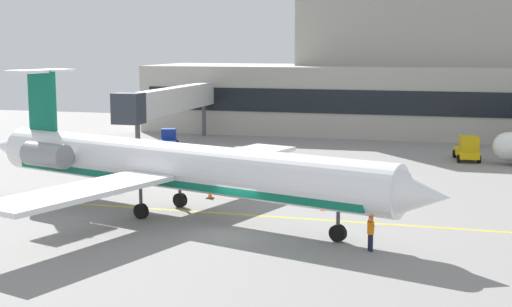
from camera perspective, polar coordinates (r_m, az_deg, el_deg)
The scene contains 11 objects.
ground at distance 39.73m, azimuth -1.55°, elevation -6.23°, with size 120.00×120.00×0.11m.
terminal_building at distance 84.71m, azimuth 13.93°, elevation 7.07°, with size 62.25×14.69×21.09m.
jet_bridge_west at distance 70.90m, azimuth -6.89°, elevation 4.12°, with size 2.40×21.34×6.00m.
regional_jet at distance 43.25m, azimuth -6.67°, elevation -0.99°, with size 32.53×24.80×8.45m.
baggage_tug at distance 71.35m, azimuth -6.92°, elevation 1.10°, with size 2.56×3.17×1.87m.
pushback_tractor at distance 65.66m, azimuth 16.34°, elevation 0.31°, with size 2.43×4.25×2.29m.
marshaller at distance 36.27m, azimuth 9.03°, elevation -6.13°, with size 0.49×0.76×1.91m.
safety_cone_alpha at distance 48.06m, azimuth -3.65°, elevation -3.26°, with size 0.47×0.47×0.55m.
safety_cone_bravo at distance 49.72m, azimuth 0.98°, elevation -2.84°, with size 0.47×0.47×0.55m.
safety_cone_charlie at distance 50.72m, azimuth -10.77°, elevation -2.77°, with size 0.47×0.47×0.55m.
safety_cone_delta at distance 45.15m, azimuth 8.40°, elevation -4.12°, with size 0.47×0.47×0.55m.
Camera 1 is at (11.46, -36.65, 10.16)m, focal length 50.73 mm.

